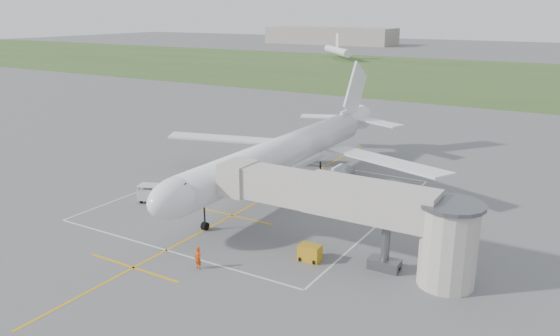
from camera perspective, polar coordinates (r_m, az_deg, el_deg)
The scene contains 11 objects.
ground at distance 65.19m, azimuth 0.13°, elevation -2.25°, with size 700.00×700.00×0.00m, color #555558.
grass_strip at distance 186.94m, azimuth 21.30°, elevation 8.80°, with size 700.00×120.00×0.02m, color #3A5826.
apron_markings at distance 60.54m, azimuth -2.70°, elevation -3.74°, with size 28.20×60.00×0.01m.
airliner at distance 64.56m, azimuth 0.48°, elevation 1.63°, with size 38.93×46.75×13.52m.
jet_bridge at distance 45.56m, azimuth 8.45°, elevation -4.41°, with size 23.40×5.00×7.20m.
gpu_unit at distance 47.16m, azimuth 3.13°, elevation -8.85°, with size 1.93×1.42×1.40m.
baggage_cart at distance 62.37m, azimuth -13.24°, elevation -2.58°, with size 3.29×2.65×1.99m.
ramp_worker_nose at distance 46.11m, azimuth -8.56°, elevation -9.28°, with size 0.69×0.45×1.90m, color #D53D06.
ramp_worker_wing at distance 65.49m, azimuth -3.36°, elevation -1.35°, with size 0.88×0.69×1.82m, color #FF3808.
distant_hangars at distance 322.22m, azimuth 22.97°, elevation 12.24°, with size 345.00×49.00×12.00m.
distant_aircraft at distance 223.08m, azimuth 25.30°, elevation 10.33°, with size 180.20×32.94×8.85m.
Camera 1 is at (31.71, -53.07, 20.67)m, focal length 35.00 mm.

